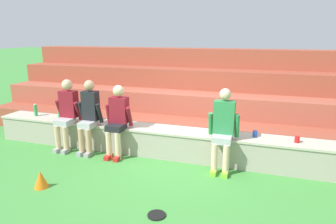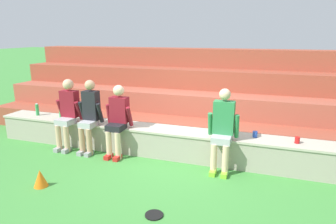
% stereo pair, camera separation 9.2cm
% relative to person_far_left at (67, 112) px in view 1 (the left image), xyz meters
% --- Properties ---
extents(ground_plane, '(80.00, 80.00, 0.00)m').
position_rel_person_far_left_xyz_m(ground_plane, '(2.28, -0.01, -0.79)').
color(ground_plane, '#428E3D').
extents(stone_seating_wall, '(8.07, 0.57, 0.55)m').
position_rel_person_far_left_xyz_m(stone_seating_wall, '(2.28, 0.25, -0.50)').
color(stone_seating_wall, '#A8A08E').
rests_on(stone_seating_wall, ground).
extents(brick_bleachers, '(10.37, 2.83, 1.97)m').
position_rel_person_far_left_xyz_m(brick_bleachers, '(2.28, 2.51, -0.05)').
color(brick_bleachers, '#9E4733').
rests_on(brick_bleachers, ground).
extents(person_far_left, '(0.54, 0.58, 1.46)m').
position_rel_person_far_left_xyz_m(person_far_left, '(0.00, 0.00, 0.00)').
color(person_far_left, '#DBAD89').
rests_on(person_far_left, ground).
extents(person_left_of_center, '(0.49, 0.53, 1.47)m').
position_rel_person_far_left_xyz_m(person_left_of_center, '(0.55, -0.04, -0.01)').
color(person_left_of_center, tan).
rests_on(person_left_of_center, ground).
extents(person_center, '(0.53, 0.56, 1.40)m').
position_rel_person_far_left_xyz_m(person_center, '(1.18, -0.03, -0.03)').
color(person_center, beige).
rests_on(person_center, ground).
extents(person_right_of_center, '(0.54, 0.53, 1.46)m').
position_rel_person_far_left_xyz_m(person_right_of_center, '(3.24, -0.06, -0.01)').
color(person_right_of_center, beige).
rests_on(person_right_of_center, ground).
extents(water_bottle_mid_right, '(0.07, 0.07, 0.28)m').
position_rel_person_far_left_xyz_m(water_bottle_mid_right, '(-0.37, 0.24, -0.11)').
color(water_bottle_mid_right, green).
rests_on(water_bottle_mid_right, stone_seating_wall).
extents(water_bottle_near_right, '(0.07, 0.07, 0.28)m').
position_rel_person_far_left_xyz_m(water_bottle_near_right, '(-1.03, 0.26, -0.11)').
color(water_bottle_near_right, green).
rests_on(water_bottle_near_right, stone_seating_wall).
extents(plastic_cup_middle, '(0.08, 0.08, 0.11)m').
position_rel_person_far_left_xyz_m(plastic_cup_middle, '(4.47, 0.22, -0.19)').
color(plastic_cup_middle, red).
rests_on(plastic_cup_middle, stone_seating_wall).
extents(plastic_cup_right_end, '(0.08, 0.08, 0.11)m').
position_rel_person_far_left_xyz_m(plastic_cup_right_end, '(3.77, 0.31, -0.19)').
color(plastic_cup_right_end, blue).
rests_on(plastic_cup_right_end, stone_seating_wall).
extents(frisbee, '(0.25, 0.25, 0.02)m').
position_rel_person_far_left_xyz_m(frisbee, '(2.61, -1.75, -0.78)').
color(frisbee, black).
rests_on(frisbee, ground).
extents(sports_cone, '(0.22, 0.22, 0.28)m').
position_rel_person_far_left_xyz_m(sports_cone, '(0.62, -1.59, -0.65)').
color(sports_cone, orange).
rests_on(sports_cone, ground).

